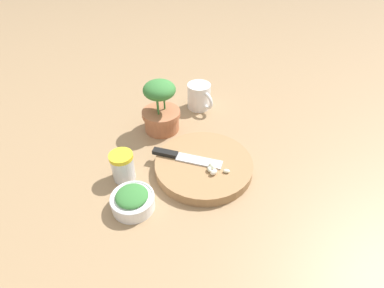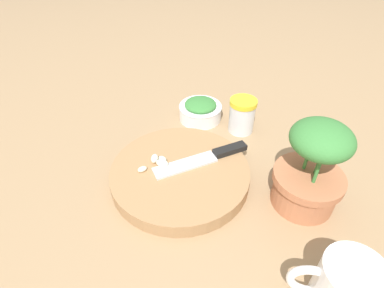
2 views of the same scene
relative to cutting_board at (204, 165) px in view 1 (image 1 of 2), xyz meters
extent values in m
plane|color=#997A56|center=(-0.02, 0.03, -0.02)|extent=(5.00, 5.00, 0.00)
cylinder|color=#9E754C|center=(0.00, 0.00, 0.00)|extent=(0.29, 0.29, 0.03)
cube|color=black|center=(-0.01, 0.12, 0.02)|extent=(0.03, 0.08, 0.01)
cube|color=silver|center=(0.00, 0.01, 0.02)|extent=(0.04, 0.14, 0.01)
ellipsoid|color=silver|center=(-0.02, -0.07, 0.02)|extent=(0.02, 0.02, 0.01)
ellipsoid|color=silver|center=(-0.03, -0.03, 0.02)|extent=(0.02, 0.02, 0.01)
ellipsoid|color=silver|center=(-0.04, -0.04, 0.02)|extent=(0.03, 0.02, 0.02)
ellipsoid|color=white|center=(-0.02, -0.03, 0.02)|extent=(0.03, 0.03, 0.02)
cylinder|color=white|center=(-0.20, 0.12, 0.00)|extent=(0.11, 0.11, 0.04)
torus|color=white|center=(-0.20, 0.12, 0.02)|extent=(0.11, 0.11, 0.01)
ellipsoid|color=#387A38|center=(-0.20, 0.12, 0.03)|extent=(0.08, 0.08, 0.02)
cylinder|color=silver|center=(-0.12, 0.20, 0.02)|extent=(0.06, 0.06, 0.08)
cylinder|color=yellow|center=(-0.12, 0.20, 0.07)|extent=(0.07, 0.07, 0.01)
cylinder|color=white|center=(0.32, 0.13, 0.03)|extent=(0.09, 0.09, 0.10)
torus|color=white|center=(0.29, 0.09, 0.03)|extent=(0.04, 0.06, 0.07)
cylinder|color=#B26B47|center=(0.14, 0.20, 0.02)|extent=(0.12, 0.12, 0.07)
cylinder|color=#B26B47|center=(0.14, 0.20, 0.05)|extent=(0.13, 0.13, 0.02)
ellipsoid|color=#387A38|center=(0.14, 0.20, 0.14)|extent=(0.11, 0.11, 0.06)
cylinder|color=#387A38|center=(0.12, 0.20, 0.10)|extent=(0.01, 0.01, 0.08)
cylinder|color=#387A38|center=(0.14, 0.21, 0.10)|extent=(0.01, 0.01, 0.08)
cylinder|color=#387A38|center=(0.15, 0.20, 0.10)|extent=(0.01, 0.01, 0.08)
camera|label=1|loc=(-0.61, -0.20, 0.61)|focal=28.00mm
camera|label=2|loc=(0.43, -0.13, 0.44)|focal=28.00mm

